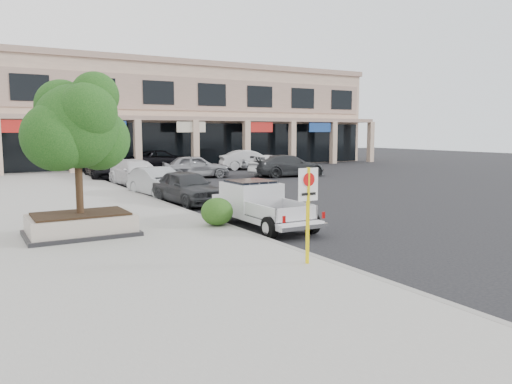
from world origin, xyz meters
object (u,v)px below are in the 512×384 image
curb_car_d (109,167)px  lot_car_e (255,161)px  curb_car_a (187,187)px  lot_car_d (163,160)px  lot_car_c (289,166)px  lot_car_a (196,166)px  lot_car_f (250,160)px  planter (81,224)px  curb_car_b (158,182)px  planter_tree (80,127)px  lot_car_b (276,165)px  no_parking_sign (308,202)px  curb_car_c (137,173)px  pickup_truck (264,205)px

curb_car_d → lot_car_e: (13.01, 2.23, -0.15)m
curb_car_a → lot_car_d: lot_car_d is taller
lot_car_c → lot_car_a: bearing=74.9°
curb_car_a → lot_car_f: 20.16m
planter → lot_car_d: (11.47, 24.34, 0.35)m
curb_car_d → curb_car_b: bearing=-86.5°
planter_tree → curb_car_d: bearing=73.8°
planter → planter_tree: (0.13, 0.15, 2.94)m
lot_car_b → curb_car_b: bearing=101.5°
no_parking_sign → curb_car_d: size_ratio=0.39×
curb_car_b → curb_car_c: size_ratio=0.84×
planter → planter_tree: size_ratio=0.80×
pickup_truck → lot_car_c: (11.49, 15.40, 0.00)m
curb_car_a → curb_car_d: (-0.02, 13.95, 0.05)m
planter → lot_car_f: (18.04, 21.25, 0.35)m
curb_car_b → curb_car_a: bearing=-91.1°
lot_car_f → curb_car_c: bearing=136.7°
curb_car_b → lot_car_c: bearing=19.7°
lot_car_a → curb_car_a: bearing=167.9°
lot_car_f → lot_car_a: bearing=137.4°
curb_car_c → pickup_truck: bearing=-95.5°
planter → curb_car_d: bearing=73.6°
lot_car_b → curb_car_c: bearing=79.4°
lot_car_a → lot_car_b: lot_car_a is taller
curb_car_a → curb_car_c: 8.25m
planter_tree → no_parking_sign: planter_tree is taller
planter → curb_car_b: curb_car_b is taller
pickup_truck → lot_car_f: lot_car_f is taller
curb_car_a → lot_car_a: size_ratio=0.95×
lot_car_c → curb_car_a: bearing=134.3°
curb_car_a → planter: bearing=-141.8°
lot_car_d → pickup_truck: bearing=-174.6°
lot_car_a → planter: bearing=159.6°
curb_car_d → lot_car_a: bearing=-20.3°
planter → lot_car_e: bearing=49.0°
lot_car_b → lot_car_f: 6.24m
planter_tree → lot_car_e: (18.55, 21.34, -2.75)m
no_parking_sign → curb_car_c: size_ratio=0.44×
pickup_truck → lot_car_d: size_ratio=0.83×
curb_car_c → lot_car_c: (11.36, 0.68, 0.01)m
lot_car_a → curb_car_c: bearing=134.7°
curb_car_d → lot_car_d: (5.80, 5.08, 0.01)m
lot_car_c → lot_car_e: 7.38m
planter → curb_car_c: 14.81m
planter_tree → lot_car_e: size_ratio=1.03×
curb_car_d → lot_car_d: size_ratio=0.98×
no_parking_sign → lot_car_f: bearing=62.9°
no_parking_sign → lot_car_f: no_parking_sign is taller
pickup_truck → lot_car_d: (5.67, 25.49, 0.05)m
pickup_truck → lot_car_f: 25.53m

